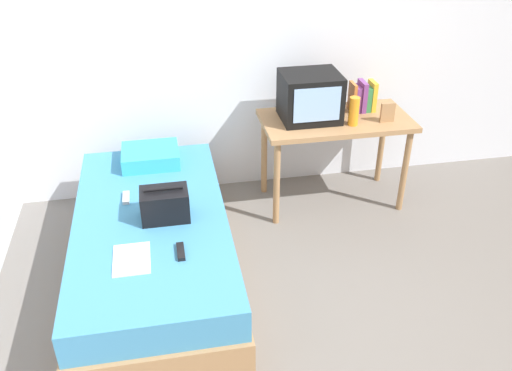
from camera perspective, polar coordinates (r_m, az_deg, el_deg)
name	(u,v)px	position (r m, az deg, el deg)	size (l,w,h in m)	color
ground_plane	(310,345)	(3.38, 5.70, -16.26)	(8.00, 8.00, 0.00)	slate
wall_back	(249,35)	(4.41, -0.69, 15.51)	(5.20, 0.10, 2.60)	silver
bed	(154,249)	(3.70, -10.65, -6.53)	(1.00, 2.00, 0.51)	#9E754C
desk	(335,129)	(4.34, 8.30, 5.84)	(1.16, 0.60, 0.75)	#9E754C
tv	(310,97)	(4.20, 5.68, 9.26)	(0.44, 0.39, 0.36)	black
water_bottle	(354,111)	(4.17, 10.21, 7.67)	(0.08, 0.08, 0.22)	orange
book_row	(362,97)	(4.44, 11.09, 9.08)	(0.19, 0.15, 0.24)	#CC7233
picture_frame	(388,113)	(4.28, 13.62, 7.44)	(0.11, 0.02, 0.15)	#9E754C
pillow	(151,156)	(4.15, -10.99, 3.05)	(0.42, 0.35, 0.11)	#33A8B7
handbag	(165,204)	(3.47, -9.53, -1.96)	(0.30, 0.20, 0.23)	black
magazine	(132,259)	(3.21, -12.90, -7.52)	(0.21, 0.29, 0.01)	white
remote_dark	(181,252)	(3.21, -7.90, -6.87)	(0.04, 0.16, 0.02)	black
remote_silver	(126,198)	(3.76, -13.46, -1.25)	(0.04, 0.14, 0.02)	#B7B7BC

